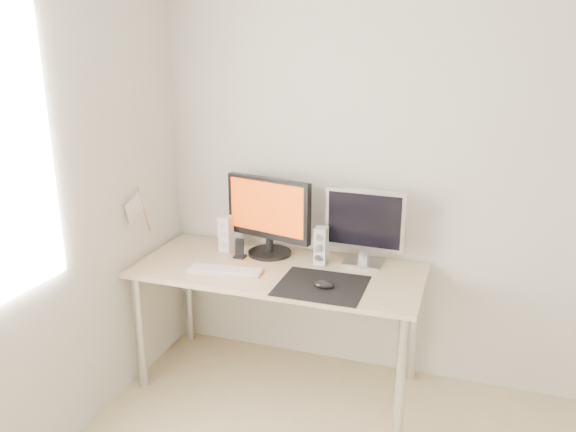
# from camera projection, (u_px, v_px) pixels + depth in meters

# --- Properties ---
(wall_back) EXTENTS (3.50, 0.00, 3.50)m
(wall_back) POSITION_uv_depth(u_px,v_px,m) (463.00, 175.00, 3.03)
(wall_back) COLOR silver
(wall_back) RESTS_ON ground
(mousepad) EXTENTS (0.45, 0.40, 0.00)m
(mousepad) POSITION_uv_depth(u_px,v_px,m) (322.00, 286.00, 2.90)
(mousepad) COLOR black
(mousepad) RESTS_ON desk
(mouse) EXTENTS (0.11, 0.06, 0.04)m
(mouse) POSITION_uv_depth(u_px,v_px,m) (324.00, 285.00, 2.86)
(mouse) COLOR black
(mouse) RESTS_ON mousepad
(desk) EXTENTS (1.60, 0.70, 0.73)m
(desk) POSITION_uv_depth(u_px,v_px,m) (278.00, 281.00, 3.15)
(desk) COLOR #D1B587
(desk) RESTS_ON ground
(main_monitor) EXTENTS (0.54, 0.31, 0.47)m
(main_monitor) POSITION_uv_depth(u_px,v_px,m) (269.00, 214.00, 3.26)
(main_monitor) COLOR black
(main_monitor) RESTS_ON desk
(second_monitor) EXTENTS (0.45, 0.17, 0.43)m
(second_monitor) POSITION_uv_depth(u_px,v_px,m) (365.00, 224.00, 3.12)
(second_monitor) COLOR #B9B9BB
(second_monitor) RESTS_ON desk
(speaker_left) EXTENTS (0.07, 0.08, 0.21)m
(speaker_left) POSITION_uv_depth(u_px,v_px,m) (226.00, 234.00, 3.37)
(speaker_left) COLOR white
(speaker_left) RESTS_ON desk
(speaker_right) EXTENTS (0.07, 0.08, 0.21)m
(speaker_right) POSITION_uv_depth(u_px,v_px,m) (321.00, 246.00, 3.17)
(speaker_right) COLOR silver
(speaker_right) RESTS_ON desk
(keyboard) EXTENTS (0.43, 0.16, 0.02)m
(keyboard) POSITION_uv_depth(u_px,v_px,m) (225.00, 270.00, 3.08)
(keyboard) COLOR silver
(keyboard) RESTS_ON desk
(phone_dock) EXTENTS (0.07, 0.06, 0.12)m
(phone_dock) POSITION_uv_depth(u_px,v_px,m) (240.00, 252.00, 3.27)
(phone_dock) COLOR black
(phone_dock) RESTS_ON desk
(pennant) EXTENTS (0.01, 0.23, 0.29)m
(pennant) POSITION_uv_depth(u_px,v_px,m) (137.00, 208.00, 3.15)
(pennant) COLOR #A57F54
(pennant) RESTS_ON wall_left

